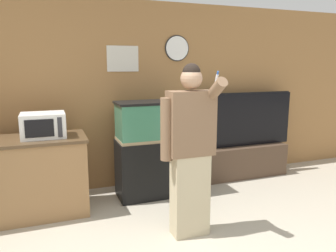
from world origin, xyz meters
The scene contains 6 objects.
wall_back_paneled centered at (0.00, 2.62, 1.30)m, with size 10.00×0.08×2.60m.
counter_island centered at (-1.52, 2.02, 0.46)m, with size 1.62×0.68×0.91m.
microwave centered at (-1.16, 2.02, 1.05)m, with size 0.48×0.40×0.28m.
aquarium_on_stand centered at (0.19, 2.10, 0.64)m, with size 1.00×0.47×1.27m.
tv_on_stand centered at (1.74, 2.33, 0.39)m, with size 1.62×0.40×1.32m.
person_standing centered at (0.19, 0.97, 0.91)m, with size 0.55×0.42×1.75m.
Camera 1 is at (-1.11, -1.91, 1.73)m, focal length 35.00 mm.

